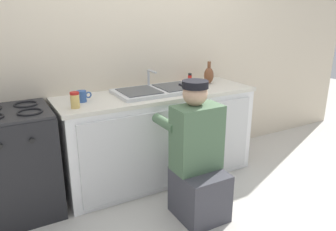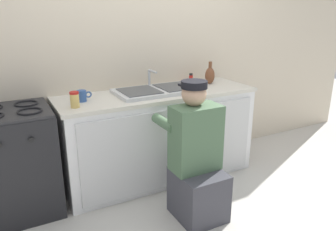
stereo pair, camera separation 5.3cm
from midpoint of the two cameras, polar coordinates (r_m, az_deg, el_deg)
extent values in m
plane|color=beige|center=(3.16, 1.37, -12.58)|extent=(12.00, 12.00, 0.00)
cube|color=beige|center=(3.33, -4.10, 11.75)|extent=(6.00, 0.10, 2.50)
cube|color=white|center=(3.22, -1.21, -3.74)|extent=(1.85, 0.60, 0.84)
cube|color=silver|center=(2.79, -6.50, -7.40)|extent=(0.82, 0.02, 0.74)
cube|color=silver|center=(3.19, 8.52, -4.14)|extent=(0.82, 0.02, 0.74)
cube|color=beige|center=(3.08, -1.26, 3.78)|extent=(1.89, 0.62, 0.03)
cube|color=silver|center=(3.08, -1.27, 4.36)|extent=(0.80, 0.44, 0.03)
cube|color=#4C4F51|center=(2.99, -4.53, 4.30)|extent=(0.33, 0.35, 0.01)
cube|color=#4C4F51|center=(3.16, 1.81, 5.08)|extent=(0.33, 0.35, 0.01)
cylinder|color=#B7BABF|center=(3.23, -2.82, 6.35)|extent=(0.02, 0.02, 0.18)
cylinder|color=#B7BABF|center=(3.14, -2.21, 7.71)|extent=(0.02, 0.16, 0.02)
cube|color=black|center=(2.92, -24.23, -7.62)|extent=(0.59, 0.60, 0.85)
cube|color=#262628|center=(2.77, -25.37, 0.60)|extent=(0.57, 0.59, 0.02)
torus|color=black|center=(2.66, -22.44, 0.71)|extent=(0.19, 0.19, 0.02)
torus|color=black|center=(2.89, -22.99, 1.94)|extent=(0.19, 0.19, 0.02)
cylinder|color=black|center=(2.52, -22.17, -3.94)|extent=(0.04, 0.02, 0.04)
cube|color=#3F3F47|center=(2.71, 5.87, -13.46)|extent=(0.36, 0.40, 0.40)
cube|color=#4C6B4C|center=(2.54, 5.44, -3.97)|extent=(0.38, 0.22, 0.52)
sphere|color=tan|center=(2.47, 5.17, 3.79)|extent=(0.19, 0.19, 0.19)
cylinder|color=black|center=(2.45, 5.21, 5.41)|extent=(0.20, 0.20, 0.06)
cube|color=black|center=(2.53, 4.14, 5.36)|extent=(0.13, 0.09, 0.02)
cylinder|color=#4C6B4C|center=(2.59, -0.08, -1.33)|extent=(0.08, 0.30, 0.08)
cylinder|color=#4C6B4C|center=(2.76, 6.17, -0.22)|extent=(0.08, 0.30, 0.08)
ellipsoid|color=brown|center=(3.45, 7.74, 6.90)|extent=(0.10, 0.10, 0.17)
cylinder|color=brown|center=(3.43, 7.82, 8.78)|extent=(0.04, 0.04, 0.06)
cylinder|color=#DBB760|center=(2.67, -15.39, 2.49)|extent=(0.07, 0.07, 0.11)
cylinder|color=#B21E19|center=(2.65, -15.50, 3.82)|extent=(0.07, 0.07, 0.02)
cylinder|color=#335699|center=(2.84, -14.29, 3.33)|extent=(0.08, 0.08, 0.09)
torus|color=#335699|center=(2.85, -13.17, 3.57)|extent=(0.06, 0.01, 0.06)
cylinder|color=red|center=(3.46, 4.45, 6.30)|extent=(0.04, 0.04, 0.08)
cylinder|color=black|center=(3.45, 4.47, 7.16)|extent=(0.04, 0.04, 0.02)
camera|label=1|loc=(0.03, -89.49, 0.17)|focal=35.00mm
camera|label=2|loc=(0.03, 90.51, -0.17)|focal=35.00mm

